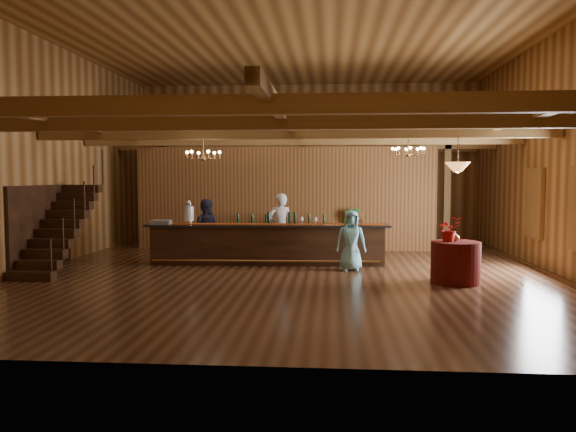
# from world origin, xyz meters

# --- Properties ---
(floor) EXTENTS (14.00, 14.00, 0.00)m
(floor) POSITION_xyz_m (0.00, 0.00, 0.00)
(floor) COLOR brown
(floor) RESTS_ON ground
(ceiling) EXTENTS (14.00, 14.00, 0.00)m
(ceiling) POSITION_xyz_m (0.00, 0.00, 5.50)
(ceiling) COLOR #AC793B
(ceiling) RESTS_ON wall_back
(wall_back) EXTENTS (12.00, 0.10, 5.50)m
(wall_back) POSITION_xyz_m (0.00, 7.00, 2.75)
(wall_back) COLOR #A77944
(wall_back) RESTS_ON floor
(wall_front) EXTENTS (12.00, 0.10, 5.50)m
(wall_front) POSITION_xyz_m (0.00, -7.00, 2.75)
(wall_front) COLOR #A77944
(wall_front) RESTS_ON floor
(wall_left) EXTENTS (0.10, 14.00, 5.50)m
(wall_left) POSITION_xyz_m (-6.00, 0.00, 2.75)
(wall_left) COLOR #A77944
(wall_left) RESTS_ON floor
(wall_right) EXTENTS (0.10, 14.00, 5.50)m
(wall_right) POSITION_xyz_m (6.00, 0.00, 2.75)
(wall_right) COLOR #A77944
(wall_right) RESTS_ON floor
(beam_grid) EXTENTS (11.90, 13.90, 0.39)m
(beam_grid) POSITION_xyz_m (0.00, 0.51, 3.24)
(beam_grid) COLOR olive
(beam_grid) RESTS_ON wall_left
(support_posts) EXTENTS (9.20, 10.20, 3.20)m
(support_posts) POSITION_xyz_m (0.00, -0.50, 1.60)
(support_posts) COLOR olive
(support_posts) RESTS_ON floor
(partition_wall) EXTENTS (9.00, 0.18, 3.10)m
(partition_wall) POSITION_xyz_m (-0.50, 3.50, 1.55)
(partition_wall) COLOR brown
(partition_wall) RESTS_ON floor
(window_right_back) EXTENTS (0.12, 1.05, 1.75)m
(window_right_back) POSITION_xyz_m (5.95, 1.00, 1.55)
(window_right_back) COLOR white
(window_right_back) RESTS_ON wall_right
(staircase) EXTENTS (1.00, 2.80, 2.00)m
(staircase) POSITION_xyz_m (-5.45, -0.74, 1.00)
(staircase) COLOR #412313
(staircase) RESTS_ON floor
(backroom_boxes) EXTENTS (4.10, 0.60, 1.10)m
(backroom_boxes) POSITION_xyz_m (-0.29, 5.50, 0.53)
(backroom_boxes) COLOR #412313
(backroom_boxes) RESTS_ON floor
(tasting_bar) EXTENTS (6.11, 1.01, 1.03)m
(tasting_bar) POSITION_xyz_m (-0.69, 0.59, 0.52)
(tasting_bar) COLOR #412313
(tasting_bar) RESTS_ON floor
(beverage_dispenser) EXTENTS (0.26, 0.26, 0.60)m
(beverage_dispenser) POSITION_xyz_m (-2.69, 0.57, 1.30)
(beverage_dispenser) COLOR silver
(beverage_dispenser) RESTS_ON tasting_bar
(glass_rack_tray) EXTENTS (0.50, 0.50, 0.10)m
(glass_rack_tray) POSITION_xyz_m (-3.35, 0.44, 1.06)
(glass_rack_tray) COLOR gray
(glass_rack_tray) RESTS_ON tasting_bar
(raffle_drum) EXTENTS (0.34, 0.24, 0.30)m
(raffle_drum) POSITION_xyz_m (1.55, 0.63, 1.19)
(raffle_drum) COLOR #9F5F3B
(raffle_drum) RESTS_ON tasting_bar
(bar_bottle_0) EXTENTS (0.07, 0.07, 0.30)m
(bar_bottle_0) POSITION_xyz_m (-0.67, 0.71, 1.16)
(bar_bottle_0) COLOR black
(bar_bottle_0) RESTS_ON tasting_bar
(bar_bottle_1) EXTENTS (0.07, 0.07, 0.30)m
(bar_bottle_1) POSITION_xyz_m (-0.15, 0.73, 1.16)
(bar_bottle_1) COLOR black
(bar_bottle_1) RESTS_ON tasting_bar
(bar_bottle_2) EXTENTS (0.07, 0.07, 0.30)m
(bar_bottle_2) POSITION_xyz_m (-0.01, 0.74, 1.16)
(bar_bottle_2) COLOR black
(bar_bottle_2) RESTS_ON tasting_bar
(backbar_shelf) EXTENTS (2.97, 0.83, 0.83)m
(backbar_shelf) POSITION_xyz_m (-0.58, 3.07, 0.41)
(backbar_shelf) COLOR #412313
(backbar_shelf) RESTS_ON floor
(round_table) EXTENTS (1.00, 1.00, 0.87)m
(round_table) POSITION_xyz_m (3.47, -1.61, 0.43)
(round_table) COLOR #6B0D08
(round_table) RESTS_ON floor
(chandelier_left) EXTENTS (0.80, 0.80, 0.64)m
(chandelier_left) POSITION_xyz_m (-2.06, -0.49, 2.71)
(chandelier_left) COLOR #C08749
(chandelier_left) RESTS_ON beam_grid
(chandelier_right) EXTENTS (0.80, 0.80, 0.52)m
(chandelier_right) POSITION_xyz_m (2.78, 0.72, 2.84)
(chandelier_right) COLOR #C08749
(chandelier_right) RESTS_ON beam_grid
(pendant_lamp) EXTENTS (0.52, 0.52, 0.90)m
(pendant_lamp) POSITION_xyz_m (3.47, -1.61, 2.40)
(pendant_lamp) COLOR #C08749
(pendant_lamp) RESTS_ON beam_grid
(bartender) EXTENTS (0.73, 0.57, 1.77)m
(bartender) POSITION_xyz_m (-0.43, 1.24, 0.88)
(bartender) COLOR white
(bartender) RESTS_ON floor
(staff_second) EXTENTS (0.81, 0.65, 1.62)m
(staff_second) POSITION_xyz_m (-2.42, 1.23, 0.81)
(staff_second) COLOR #252438
(staff_second) RESTS_ON floor
(guest) EXTENTS (0.71, 0.47, 1.42)m
(guest) POSITION_xyz_m (1.37, -0.19, 0.71)
(guest) COLOR #7ECCD3
(guest) RESTS_ON floor
(floor_plant) EXTENTS (0.82, 0.71, 1.29)m
(floor_plant) POSITION_xyz_m (1.46, 3.41, 0.64)
(floor_plant) COLOR #1C581E
(floor_plant) RESTS_ON floor
(table_flowers) EXTENTS (0.57, 0.53, 0.51)m
(table_flowers) POSITION_xyz_m (3.33, -1.59, 1.13)
(table_flowers) COLOR #B61413
(table_flowers) RESTS_ON round_table
(table_vase) EXTENTS (0.17, 0.17, 0.32)m
(table_vase) POSITION_xyz_m (3.46, -1.50, 1.03)
(table_vase) COLOR #C08749
(table_vase) RESTS_ON round_table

